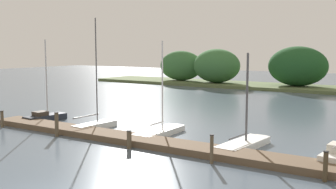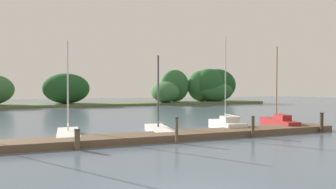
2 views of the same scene
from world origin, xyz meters
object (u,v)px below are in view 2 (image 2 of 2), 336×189
(sailboat_2, at_px, (68,133))
(mooring_piling_2, at_px, (77,139))
(sailboat_4, at_px, (226,124))
(mooring_piling_4, at_px, (253,127))
(mooring_piling_5, at_px, (322,122))
(sailboat_5, at_px, (278,122))
(sailboat_3, at_px, (159,129))
(mooring_piling_3, at_px, (177,130))

(sailboat_2, distance_m, mooring_piling_2, 3.71)
(sailboat_2, xyz_separation_m, sailboat_4, (10.36, -0.43, 0.14))
(mooring_piling_4, xyz_separation_m, mooring_piling_5, (5.35, 0.03, 0.02))
(sailboat_2, relative_size, sailboat_5, 0.95)
(sailboat_2, relative_size, mooring_piling_2, 5.89)
(sailboat_3, distance_m, sailboat_5, 9.09)
(sailboat_5, relative_size, mooring_piling_5, 4.65)
(mooring_piling_3, distance_m, mooring_piling_5, 10.22)
(sailboat_2, height_order, sailboat_3, sailboat_2)
(sailboat_3, relative_size, mooring_piling_5, 3.89)
(sailboat_3, xyz_separation_m, sailboat_5, (9.07, -0.47, 0.14))
(sailboat_3, bearing_deg, mooring_piling_4, -120.18)
(sailboat_4, relative_size, mooring_piling_2, 6.74)
(mooring_piling_5, bearing_deg, mooring_piling_4, -179.68)
(sailboat_3, xyz_separation_m, mooring_piling_5, (10.06, -3.35, 0.38))
(sailboat_2, relative_size, mooring_piling_5, 4.41)
(sailboat_3, relative_size, sailboat_5, 0.84)
(mooring_piling_3, xyz_separation_m, mooring_piling_4, (4.86, 0.20, -0.06))
(sailboat_4, relative_size, mooring_piling_4, 5.24)
(sailboat_3, relative_size, mooring_piling_4, 4.04)
(mooring_piling_4, bearing_deg, mooring_piling_5, 0.32)
(sailboat_2, distance_m, sailboat_5, 14.56)
(mooring_piling_2, distance_m, mooring_piling_4, 9.74)
(sailboat_5, distance_m, mooring_piling_5, 3.05)
(sailboat_5, distance_m, mooring_piling_3, 9.74)
(sailboat_5, bearing_deg, mooring_piling_5, -150.68)
(mooring_piling_2, relative_size, mooring_piling_4, 0.78)
(mooring_piling_2, distance_m, mooring_piling_5, 15.10)
(sailboat_3, height_order, mooring_piling_4, sailboat_3)
(sailboat_5, bearing_deg, mooring_piling_3, 118.98)
(mooring_piling_3, bearing_deg, sailboat_3, 87.50)
(sailboat_4, bearing_deg, mooring_piling_4, -177.71)
(sailboat_2, xyz_separation_m, mooring_piling_5, (15.53, -3.60, 0.40))
(mooring_piling_5, bearing_deg, sailboat_4, 148.51)
(sailboat_5, bearing_deg, mooring_piling_4, 133.99)
(sailboat_3, xyz_separation_m, mooring_piling_4, (4.71, -3.38, 0.36))
(mooring_piling_4, bearing_deg, sailboat_2, 160.36)
(sailboat_3, distance_m, sailboat_4, 4.89)
(mooring_piling_4, relative_size, mooring_piling_5, 0.96)
(mooring_piling_2, relative_size, mooring_piling_3, 0.71)
(mooring_piling_4, distance_m, mooring_piling_5, 5.36)
(sailboat_4, height_order, mooring_piling_5, sailboat_4)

